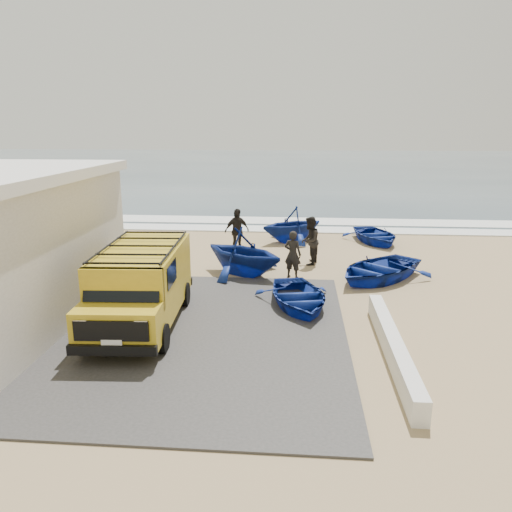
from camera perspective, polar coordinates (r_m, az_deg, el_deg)
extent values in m
plane|color=tan|center=(15.59, -5.24, -5.84)|extent=(160.00, 160.00, 0.00)
cube|color=#403D3B|center=(14.28, -14.65, -8.16)|extent=(12.00, 10.00, 0.05)
cube|color=#385166|center=(70.63, 2.71, 10.29)|extent=(180.00, 88.00, 0.01)
cube|color=white|center=(27.05, -0.87, 3.14)|extent=(180.00, 1.60, 0.06)
cube|color=white|center=(29.49, -0.39, 4.10)|extent=(180.00, 2.20, 0.04)
cube|color=black|center=(15.45, -18.89, 3.25)|extent=(0.08, 0.70, 0.90)
cube|color=silver|center=(12.72, 15.34, -9.91)|extent=(0.35, 6.00, 0.55)
cube|color=gold|center=(14.52, -12.72, -2.51)|extent=(2.25, 4.26, 1.76)
cube|color=gold|center=(12.34, -15.49, -7.79)|extent=(2.07, 1.07, 0.96)
cube|color=black|center=(12.50, -15.10, -3.31)|extent=(1.88, 0.46, 0.76)
cube|color=black|center=(11.86, -16.22, -8.22)|extent=(1.72, 0.18, 0.48)
cube|color=black|center=(12.01, -16.11, -10.30)|extent=(2.07, 0.27, 0.23)
cube|color=black|center=(14.22, -12.99, 1.14)|extent=(2.14, 3.94, 0.06)
cylinder|color=black|center=(13.19, -18.80, -8.81)|extent=(0.28, 0.76, 0.75)
cylinder|color=black|center=(16.11, -14.82, -4.21)|extent=(0.28, 0.76, 0.75)
cylinder|color=black|center=(12.67, -10.63, -9.24)|extent=(0.28, 0.76, 0.75)
cylinder|color=black|center=(15.68, -8.14, -4.37)|extent=(0.28, 0.76, 0.75)
imported|color=navy|center=(15.46, 4.85, -4.64)|extent=(3.09, 3.83, 0.70)
imported|color=navy|center=(18.64, 13.78, -1.42)|extent=(4.81, 4.87, 0.83)
imported|color=navy|center=(18.60, -1.47, 0.53)|extent=(4.49, 4.37, 1.80)
imported|color=navy|center=(24.11, 4.15, 3.66)|extent=(4.24, 4.13, 1.70)
imported|color=navy|center=(24.55, 13.47, 2.33)|extent=(3.31, 4.03, 0.73)
imported|color=black|center=(18.28, 4.22, 0.18)|extent=(0.75, 0.62, 1.77)
imported|color=black|center=(20.10, 6.16, 1.74)|extent=(0.95, 1.10, 1.95)
imported|color=black|center=(21.86, -2.20, 2.89)|extent=(1.23, 1.02, 1.96)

